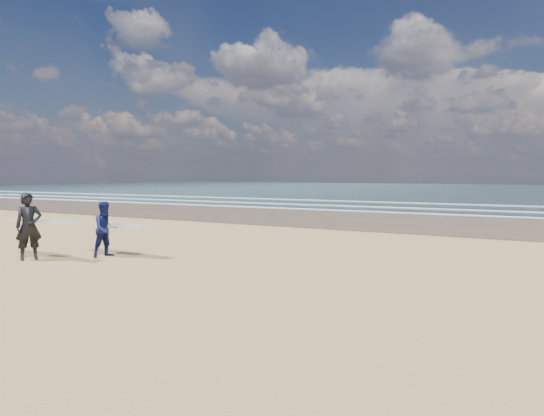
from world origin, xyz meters
The scene contains 2 objects.
surfer_near centered at (-1.42, 0.52, 1.01)m, with size 2.23×1.11×1.98m.
surfer_far centered at (0.13, 2.01, 0.86)m, with size 2.22×1.14×1.70m.
Camera 1 is at (11.72, -8.42, 2.53)m, focal length 32.00 mm.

